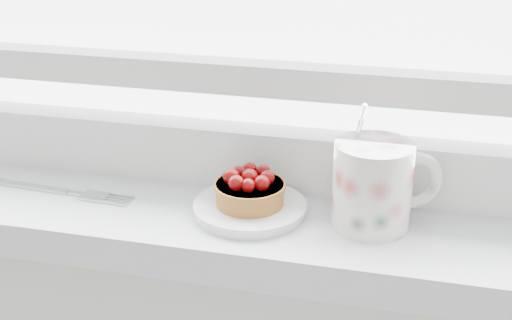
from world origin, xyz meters
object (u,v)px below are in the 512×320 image
(saucer, at_px, (250,208))
(fork, at_px, (56,190))
(raspberry_tart, at_px, (250,189))
(floral_mug, at_px, (375,183))

(saucer, relative_size, fork, 0.65)
(saucer, bearing_deg, raspberry_tart, -179.31)
(floral_mug, bearing_deg, saucer, -177.31)
(saucer, relative_size, raspberry_tart, 1.61)
(fork, bearing_deg, raspberry_tart, 0.41)
(raspberry_tart, height_order, floral_mug, floral_mug)
(raspberry_tart, relative_size, floral_mug, 0.58)
(floral_mug, bearing_deg, fork, -178.76)
(floral_mug, relative_size, fork, 0.69)
(raspberry_tart, relative_size, fork, 0.40)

